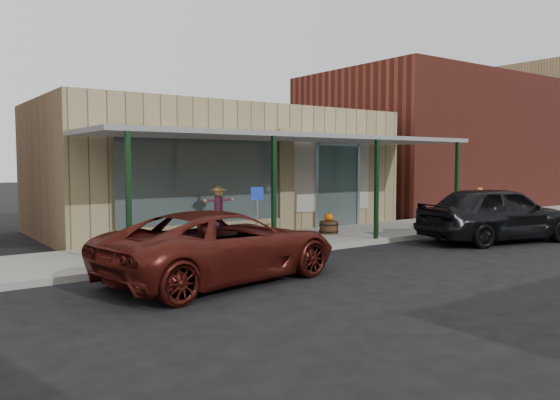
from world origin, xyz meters
TOP-DOWN VIEW (x-y plane):
  - ground at (0.00, 0.00)m, footprint 120.00×120.00m
  - sidewalk at (0.00, 3.60)m, footprint 40.00×3.20m
  - storefront at (-0.00, 8.16)m, footprint 12.00×6.25m
  - awning at (0.00, 3.56)m, footprint 12.00×3.00m
  - block_buildings_near at (2.01, 9.20)m, footprint 61.00×8.00m
  - barrel_scarecrow at (-2.20, 4.21)m, footprint 0.94×0.74m
  - barrel_pumpkin at (1.41, 3.76)m, footprint 0.75×0.75m
  - handicap_sign at (-2.10, 2.44)m, footprint 0.32×0.11m
  - parked_sedan at (4.98, 0.32)m, footprint 5.21×3.06m
  - car_maroon at (-4.23, 0.48)m, footprint 5.35×3.11m

SIDE VIEW (x-z plane):
  - ground at x=0.00m, z-range 0.00..0.00m
  - sidewalk at x=0.00m, z-range 0.00..0.15m
  - barrel_pumpkin at x=1.41m, z-range 0.05..0.73m
  - barrel_scarecrow at x=-2.20m, z-range -0.10..1.46m
  - car_maroon at x=-4.23m, z-range 0.00..1.40m
  - parked_sedan at x=4.98m, z-range 0.00..1.67m
  - handicap_sign at x=-2.10m, z-range 0.38..1.96m
  - storefront at x=0.00m, z-range -0.01..4.19m
  - awning at x=0.00m, z-range 1.49..4.53m
  - block_buildings_near at x=2.01m, z-range -0.23..7.77m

